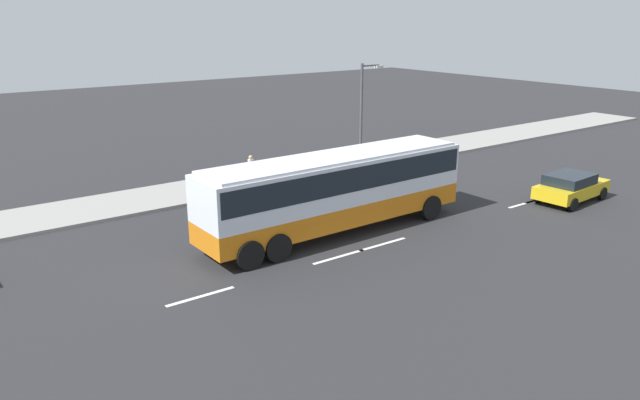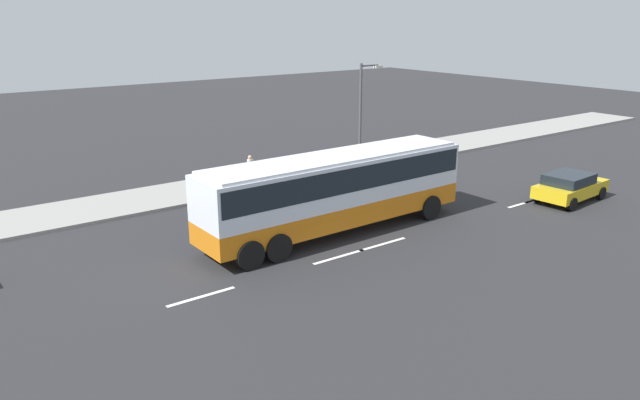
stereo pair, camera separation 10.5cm
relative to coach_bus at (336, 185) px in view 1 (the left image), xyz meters
The scene contains 7 objects.
ground_plane 2.47m from the coach_bus, behind, with size 120.00×120.00×0.00m, color #28282B.
sidewalk_curb 9.39m from the coach_bus, 98.46° to the left, with size 80.00×4.00×0.15m, color gray.
lane_centreline 4.33m from the coach_bus, 144.84° to the right, with size 33.76×0.16×0.01m.
coach_bus is the anchor object (origin of this frame).
car_yellow_taxi 12.46m from the coach_bus, 15.28° to the right, with size 4.25×2.20×1.41m.
pedestrian_near_curb 8.17m from the coach_bus, 85.60° to the left, with size 0.32×0.32×1.60m.
street_lamp 11.38m from the coach_bus, 44.22° to the left, with size 1.60×0.24×5.98m.
Camera 1 is at (-13.32, -18.94, 8.77)m, focal length 33.99 mm.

